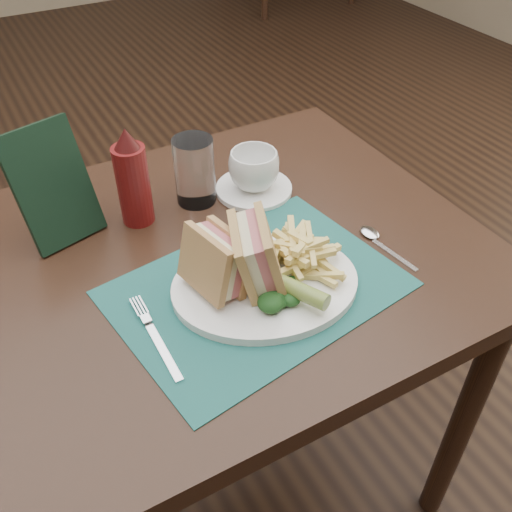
{
  "coord_description": "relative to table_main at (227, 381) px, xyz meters",
  "views": [
    {
      "loc": [
        -0.32,
        -1.2,
        1.38
      ],
      "look_at": [
        0.02,
        -0.6,
        0.8
      ],
      "focal_mm": 40.0,
      "sensor_mm": 36.0,
      "label": 1
    }
  ],
  "objects": [
    {
      "name": "coffee_cup",
      "position": [
        0.14,
        0.13,
        0.42
      ],
      "size": [
        0.13,
        0.13,
        0.08
      ],
      "primitive_type": "imported",
      "rotation": [
        0.0,
        0.0,
        0.45
      ],
      "color": "white",
      "rests_on": "saucer"
    },
    {
      "name": "spoon",
      "position": [
        0.25,
        -0.14,
        0.38
      ],
      "size": [
        0.05,
        0.15,
        0.01
      ],
      "primitive_type": null,
      "rotation": [
        0.0,
        0.0,
        0.13
      ],
      "color": "silver",
      "rests_on": "table_main"
    },
    {
      "name": "fries_pile",
      "position": [
        0.08,
        -0.12,
        0.42
      ],
      "size": [
        0.18,
        0.2,
        0.06
      ],
      "primitive_type": null,
      "color": "#E6CF73",
      "rests_on": "plate"
    },
    {
      "name": "drinking_glass",
      "position": [
        0.03,
        0.15,
        0.44
      ],
      "size": [
        0.09,
        0.09,
        0.13
      ],
      "primitive_type": "cylinder",
      "rotation": [
        0.0,
        0.0,
        0.15
      ],
      "color": "white",
      "rests_on": "table_main"
    },
    {
      "name": "floor",
      "position": [
        0.0,
        0.5,
        -0.38
      ],
      "size": [
        7.0,
        7.0,
        0.0
      ],
      "primitive_type": "plane",
      "color": "black",
      "rests_on": "ground"
    },
    {
      "name": "pickle_spear",
      "position": [
        0.03,
        -0.18,
        0.41
      ],
      "size": [
        0.08,
        0.12,
        0.03
      ],
      "primitive_type": "cylinder",
      "rotation": [
        1.54,
        0.0,
        0.44
      ],
      "color": "olive",
      "rests_on": "plate"
    },
    {
      "name": "saucer",
      "position": [
        0.14,
        0.13,
        0.38
      ],
      "size": [
        0.2,
        0.2,
        0.01
      ],
      "primitive_type": "cylinder",
      "rotation": [
        0.0,
        0.0,
        -0.4
      ],
      "color": "white",
      "rests_on": "table_main"
    },
    {
      "name": "check_presenter",
      "position": [
        -0.22,
        0.17,
        0.48
      ],
      "size": [
        0.14,
        0.11,
        0.2
      ],
      "primitive_type": "cube",
      "rotation": [
        -0.31,
        0.0,
        0.27
      ],
      "color": "black",
      "rests_on": "table_main"
    },
    {
      "name": "fork",
      "position": [
        -0.17,
        -0.14,
        0.38
      ],
      "size": [
        0.03,
        0.17,
        0.01
      ],
      "primitive_type": null,
      "rotation": [
        0.0,
        0.0,
        -0.0
      ],
      "color": "silver",
      "rests_on": "placemat"
    },
    {
      "name": "table_main",
      "position": [
        0.0,
        0.0,
        0.0
      ],
      "size": [
        0.9,
        0.75,
        0.75
      ],
      "primitive_type": null,
      "color": "black",
      "rests_on": "ground"
    },
    {
      "name": "plate",
      "position": [
        0.02,
        -0.13,
        0.38
      ],
      "size": [
        0.35,
        0.3,
        0.01
      ],
      "primitive_type": null,
      "rotation": [
        0.0,
        0.0,
        -0.24
      ],
      "color": "white",
      "rests_on": "placemat"
    },
    {
      "name": "sandwich_half_b",
      "position": [
        -0.01,
        -0.11,
        0.45
      ],
      "size": [
        0.12,
        0.14,
        0.11
      ],
      "primitive_type": null,
      "rotation": [
        0.0,
        -0.24,
        -0.37
      ],
      "color": "tan",
      "rests_on": "plate"
    },
    {
      "name": "ketchup_bottle",
      "position": [
        -0.09,
        0.15,
        0.47
      ],
      "size": [
        0.08,
        0.08,
        0.19
      ],
      "primitive_type": null,
      "rotation": [
        0.0,
        0.0,
        -0.41
      ],
      "color": "#590F0F",
      "rests_on": "table_main"
    },
    {
      "name": "placemat",
      "position": [
        0.01,
        -0.12,
        0.38
      ],
      "size": [
        0.48,
        0.38,
        0.0
      ],
      "primitive_type": "cube",
      "rotation": [
        0.0,
        0.0,
        0.15
      ],
      "color": "#19524D",
      "rests_on": "table_main"
    },
    {
      "name": "sandwich_half_a",
      "position": [
        -0.07,
        -0.1,
        0.44
      ],
      "size": [
        0.1,
        0.12,
        0.1
      ],
      "primitive_type": null,
      "rotation": [
        0.0,
        0.24,
        0.21
      ],
      "color": "tan",
      "rests_on": "plate"
    },
    {
      "name": "kale_garnish",
      "position": [
        0.02,
        -0.18,
        0.41
      ],
      "size": [
        0.11,
        0.08,
        0.03
      ],
      "primitive_type": null,
      "color": "#133414",
      "rests_on": "plate"
    }
  ]
}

